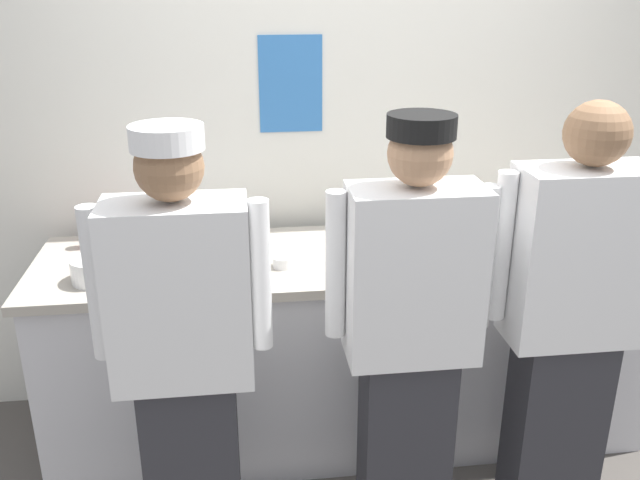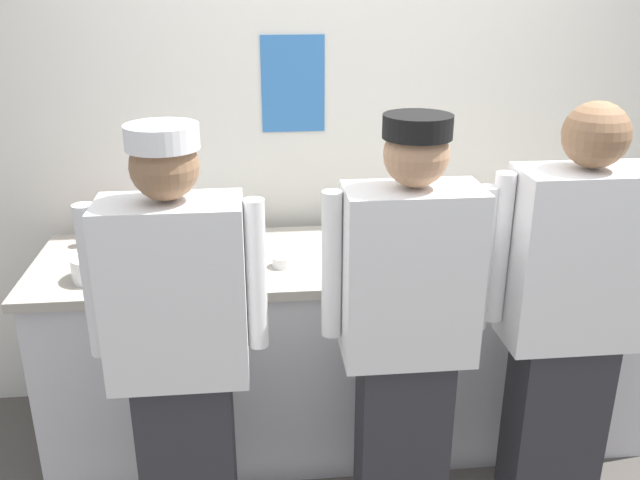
% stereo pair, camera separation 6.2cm
% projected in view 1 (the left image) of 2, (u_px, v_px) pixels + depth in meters
% --- Properties ---
extents(wall_back, '(4.21, 0.11, 2.93)m').
position_uv_depth(wall_back, '(334.00, 106.00, 3.21)').
color(wall_back, silver).
rests_on(wall_back, ground).
extents(prep_counter, '(2.68, 0.72, 0.92)m').
position_uv_depth(prep_counter, '(348.00, 345.00, 3.12)').
color(prep_counter, silver).
rests_on(prep_counter, ground).
extents(chef_near_left, '(0.59, 0.24, 1.63)m').
position_uv_depth(chef_near_left, '(184.00, 352.00, 2.26)').
color(chef_near_left, '#2D2D33').
rests_on(chef_near_left, ground).
extents(chef_center, '(0.60, 0.24, 1.64)m').
position_uv_depth(chef_center, '(410.00, 330.00, 2.40)').
color(chef_center, '#2D2D33').
rests_on(chef_center, ground).
extents(chef_far_right, '(0.61, 0.24, 1.67)m').
position_uv_depth(chef_far_right, '(570.00, 318.00, 2.47)').
color(chef_far_right, '#2D2D33').
rests_on(chef_far_right, ground).
extents(plate_stack_front, '(0.19, 0.19, 0.10)m').
position_uv_depth(plate_stack_front, '(96.00, 269.00, 2.67)').
color(plate_stack_front, white).
rests_on(plate_stack_front, prep_counter).
extents(mixing_bowl_steel, '(0.30, 0.30, 0.12)m').
position_uv_depth(mixing_bowl_steel, '(388.00, 239.00, 2.96)').
color(mixing_bowl_steel, '#B7BABF').
rests_on(mixing_bowl_steel, prep_counter).
extents(sheet_tray, '(0.53, 0.40, 0.02)m').
position_uv_depth(sheet_tray, '(192.00, 257.00, 2.88)').
color(sheet_tray, '#B7BABF').
rests_on(sheet_tray, prep_counter).
extents(squeeze_bottle_primary, '(0.06, 0.06, 0.18)m').
position_uv_depth(squeeze_bottle_primary, '(595.00, 236.00, 2.91)').
color(squeeze_bottle_primary, red).
rests_on(squeeze_bottle_primary, prep_counter).
extents(squeeze_bottle_secondary, '(0.06, 0.06, 0.20)m').
position_uv_depth(squeeze_bottle_secondary, '(91.00, 226.00, 2.99)').
color(squeeze_bottle_secondary, red).
rests_on(squeeze_bottle_secondary, prep_counter).
extents(ramekin_red_sauce, '(0.09, 0.09, 0.04)m').
position_uv_depth(ramekin_red_sauce, '(283.00, 261.00, 2.81)').
color(ramekin_red_sauce, white).
rests_on(ramekin_red_sauce, prep_counter).
extents(ramekin_green_sauce, '(0.08, 0.08, 0.04)m').
position_uv_depth(ramekin_green_sauce, '(121.00, 245.00, 2.98)').
color(ramekin_green_sauce, white).
rests_on(ramekin_green_sauce, prep_counter).
extents(deli_cup, '(0.09, 0.09, 0.09)m').
position_uv_depth(deli_cup, '(591.00, 235.00, 3.03)').
color(deli_cup, white).
rests_on(deli_cup, prep_counter).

